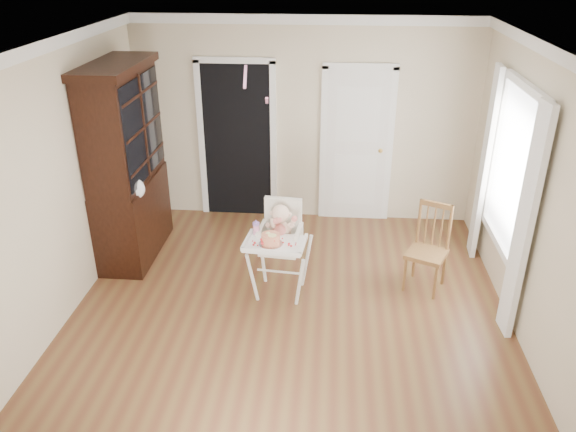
# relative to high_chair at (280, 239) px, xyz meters

# --- Properties ---
(floor) EXTENTS (5.00, 5.00, 0.00)m
(floor) POSITION_rel_high_chair_xyz_m (0.13, -0.49, -0.67)
(floor) COLOR brown
(floor) RESTS_ON ground
(ceiling) EXTENTS (5.00, 5.00, 0.00)m
(ceiling) POSITION_rel_high_chair_xyz_m (0.13, -0.49, 2.03)
(ceiling) COLOR white
(ceiling) RESTS_ON wall_back
(wall_back) EXTENTS (4.50, 0.00, 4.50)m
(wall_back) POSITION_rel_high_chair_xyz_m (0.13, 2.01, 0.68)
(wall_back) COLOR beige
(wall_back) RESTS_ON floor
(wall_left) EXTENTS (0.00, 5.00, 5.00)m
(wall_left) POSITION_rel_high_chair_xyz_m (-2.12, -0.49, 0.68)
(wall_left) COLOR beige
(wall_left) RESTS_ON floor
(wall_right) EXTENTS (0.00, 5.00, 5.00)m
(wall_right) POSITION_rel_high_chair_xyz_m (2.38, -0.49, 0.68)
(wall_right) COLOR beige
(wall_right) RESTS_ON floor
(crown_molding) EXTENTS (4.50, 5.00, 0.12)m
(crown_molding) POSITION_rel_high_chair_xyz_m (0.13, -0.49, 1.97)
(crown_molding) COLOR white
(crown_molding) RESTS_ON ceiling
(doorway) EXTENTS (1.06, 0.05, 2.22)m
(doorway) POSITION_rel_high_chair_xyz_m (-0.77, 2.00, 0.44)
(doorway) COLOR black
(doorway) RESTS_ON wall_back
(closet_door) EXTENTS (0.96, 0.09, 2.13)m
(closet_door) POSITION_rel_high_chair_xyz_m (0.83, 1.99, 0.36)
(closet_door) COLOR white
(closet_door) RESTS_ON wall_back
(window_right) EXTENTS (0.13, 1.84, 2.30)m
(window_right) POSITION_rel_high_chair_xyz_m (2.31, 0.31, 0.62)
(window_right) COLOR white
(window_right) RESTS_ON wall_right
(high_chair) EXTENTS (0.68, 0.82, 1.08)m
(high_chair) POSITION_rel_high_chair_xyz_m (0.00, 0.00, 0.00)
(high_chair) COLOR white
(high_chair) RESTS_ON floor
(baby) EXTENTS (0.30, 0.23, 0.45)m
(baby) POSITION_rel_high_chair_xyz_m (0.00, 0.03, 0.14)
(baby) COLOR beige
(baby) RESTS_ON high_chair
(cake) EXTENTS (0.24, 0.24, 0.11)m
(cake) POSITION_rel_high_chair_xyz_m (-0.06, -0.28, 0.14)
(cake) COLOR silver
(cake) RESTS_ON high_chair
(sippy_cup) EXTENTS (0.07, 0.07, 0.17)m
(sippy_cup) POSITION_rel_high_chair_xyz_m (-0.24, -0.07, 0.16)
(sippy_cup) COLOR pink
(sippy_cup) RESTS_ON high_chair
(china_cabinet) EXTENTS (0.61, 1.38, 2.33)m
(china_cabinet) POSITION_rel_high_chair_xyz_m (-1.86, 0.76, 0.49)
(china_cabinet) COLOR black
(china_cabinet) RESTS_ON floor
(dining_chair) EXTENTS (0.52, 0.52, 0.97)m
(dining_chair) POSITION_rel_high_chair_xyz_m (1.59, 0.27, -0.22)
(dining_chair) COLOR brown
(dining_chair) RESTS_ON floor
(streamer) EXTENTS (0.09, 0.49, 0.15)m
(streamer) POSITION_rel_high_chair_xyz_m (-0.43, 0.71, 1.54)
(streamer) COLOR #FF93C4
(streamer) RESTS_ON ceiling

